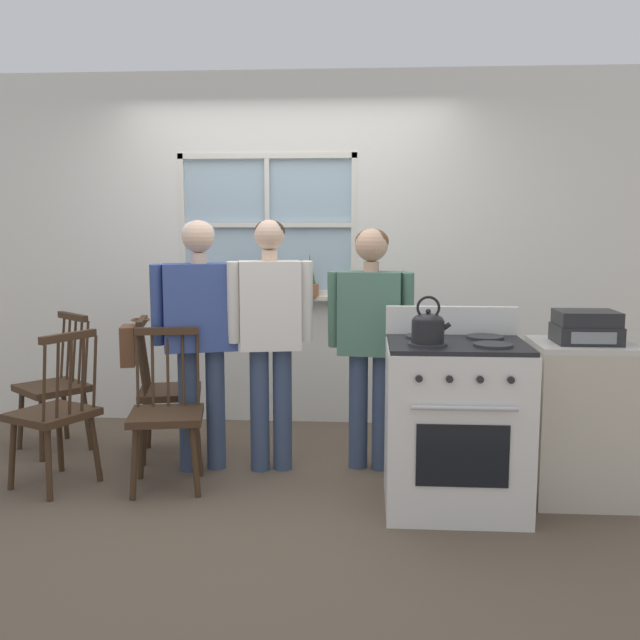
% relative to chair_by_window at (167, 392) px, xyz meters
% --- Properties ---
extents(ground_plane, '(16.00, 16.00, 0.00)m').
position_rel_chair_by_window_xyz_m(ground_plane, '(0.73, -0.48, -0.44)').
color(ground_plane, brown).
extents(wall_back, '(6.40, 0.16, 2.70)m').
position_rel_chair_by_window_xyz_m(wall_back, '(0.74, 0.92, 0.90)').
color(wall_back, silver).
rests_on(wall_back, ground_plane).
extents(chair_by_window, '(0.48, 0.49, 0.94)m').
position_rel_chair_by_window_xyz_m(chair_by_window, '(0.00, 0.00, 0.00)').
color(chair_by_window, '#3D2819').
rests_on(chair_by_window, ground_plane).
extents(chair_near_wall, '(0.55, 0.56, 0.94)m').
position_rel_chair_by_window_xyz_m(chair_near_wall, '(-0.50, -0.60, 0.00)').
color(chair_near_wall, '#3D2819').
rests_on(chair_near_wall, ground_plane).
extents(chair_center_cluster, '(0.49, 0.47, 0.94)m').
position_rel_chair_by_window_xyz_m(chair_center_cluster, '(0.16, -0.56, 0.00)').
color(chair_center_cluster, '#3D2819').
rests_on(chair_center_cluster, ground_plane).
extents(chair_near_stove, '(0.58, 0.58, 0.94)m').
position_rel_chair_by_window_xyz_m(chair_near_stove, '(-0.81, 0.09, 0.00)').
color(chair_near_stove, '#3D2819').
rests_on(chair_near_stove, ground_plane).
extents(person_elderly_left, '(0.60, 0.33, 1.58)m').
position_rel_chair_by_window_xyz_m(person_elderly_left, '(0.30, -0.25, 0.52)').
color(person_elderly_left, '#384766').
rests_on(person_elderly_left, ground_plane).
extents(person_teen_center, '(0.54, 0.28, 1.58)m').
position_rel_chair_by_window_xyz_m(person_teen_center, '(0.73, -0.23, 0.51)').
color(person_teen_center, '#384766').
rests_on(person_teen_center, ground_plane).
extents(person_adult_right, '(0.55, 0.27, 1.53)m').
position_rel_chair_by_window_xyz_m(person_adult_right, '(1.36, -0.16, 0.49)').
color(person_adult_right, '#384766').
rests_on(person_adult_right, ground_plane).
extents(stove, '(0.75, 0.68, 1.08)m').
position_rel_chair_by_window_xyz_m(stove, '(1.82, -0.76, 0.04)').
color(stove, white).
rests_on(stove, ground_plane).
extents(kettle, '(0.21, 0.17, 0.25)m').
position_rel_chair_by_window_xyz_m(kettle, '(1.65, -0.89, 0.59)').
color(kettle, black).
rests_on(kettle, stove).
extents(potted_plant, '(0.16, 0.16, 0.34)m').
position_rel_chair_by_window_xyz_m(potted_plant, '(0.88, 0.83, 0.65)').
color(potted_plant, '#935B3D').
rests_on(potted_plant, wall_back).
extents(handbag, '(0.22, 0.23, 0.31)m').
position_rel_chair_by_window_xyz_m(handbag, '(-0.23, -0.05, 0.33)').
color(handbag, brown).
rests_on(handbag, chair_by_window).
extents(side_counter, '(0.55, 0.50, 0.90)m').
position_rel_chair_by_window_xyz_m(side_counter, '(2.54, -0.58, 0.01)').
color(side_counter, beige).
rests_on(side_counter, ground_plane).
extents(stereo, '(0.34, 0.29, 0.18)m').
position_rel_chair_by_window_xyz_m(stereo, '(2.54, -0.60, 0.55)').
color(stereo, '#232326').
rests_on(stereo, side_counter).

